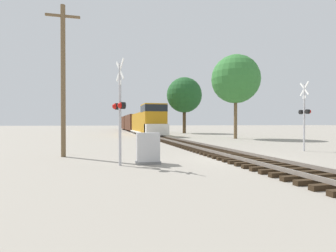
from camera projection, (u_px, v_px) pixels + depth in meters
The scene contains 9 objects.
ground_plane at pixel (238, 159), 13.56m from camera, with size 400.00×400.00×0.00m, color gray.
rail_track_bed at pixel (238, 156), 13.55m from camera, with size 2.60×160.00×0.31m.
freight_train at pixel (135, 123), 56.56m from camera, with size 3.04×50.00×4.46m.
crossing_signal_near at pixel (119, 107), 11.40m from camera, with size 0.55×1.01×4.63m.
crossing_signal_far at pixel (305, 113), 17.30m from camera, with size 0.44×1.01×4.59m.
relay_cabinet at pixel (148, 149), 11.90m from camera, with size 1.09×0.70×1.41m.
utility_pole at pixel (63, 78), 14.34m from camera, with size 1.80×0.25×8.32m.
tree_far_right at pixel (236, 79), 31.15m from camera, with size 5.76×5.76×9.99m.
tree_mid_background at pixel (184, 95), 48.00m from camera, with size 6.46×6.46×10.26m.
Camera 1 is at (-6.81, -12.25, 1.85)m, focal length 28.00 mm.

